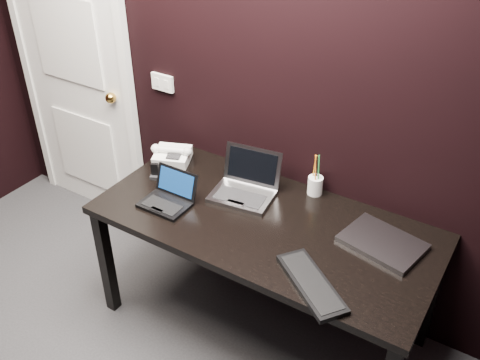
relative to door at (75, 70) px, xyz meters
The scene contains 11 objects.
wall_back 1.37m from the door, ahead, with size 4.00×4.00×0.00m, color black.
door is the anchor object (origin of this frame).
wall_switch 0.73m from the door, ahead, with size 0.15×0.02×0.10m.
desk 1.73m from the door, 12.82° to the right, with size 1.70×0.80×0.74m.
netbook 1.29m from the door, 23.96° to the right, with size 0.25×0.22×0.16m.
silver_laptop 1.49m from the door, ahead, with size 0.35×0.33×0.22m.
ext_keyboard 2.16m from the door, 17.89° to the right, with size 0.41×0.35×0.03m.
closed_laptop 2.24m from the door, ahead, with size 0.40×0.32×0.02m.
desk_phone 0.97m from the door, 10.87° to the right, with size 0.25×0.24×0.12m.
mobile_phone 1.05m from the door, 20.96° to the right, with size 0.06×0.06×0.09m.
pen_cup 1.77m from the door, ahead, with size 0.10×0.10×0.24m.
Camera 1 is at (1.31, -0.43, 2.37)m, focal length 40.00 mm.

